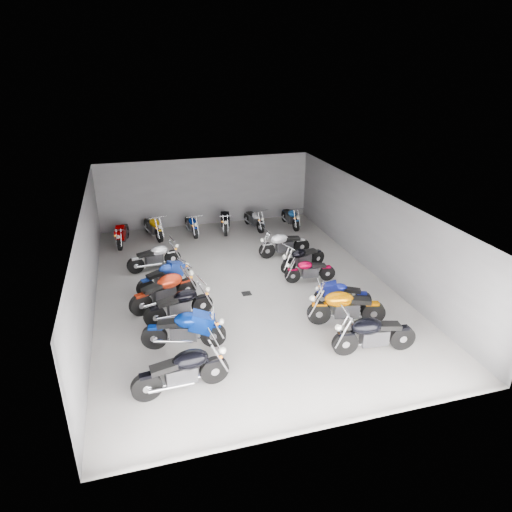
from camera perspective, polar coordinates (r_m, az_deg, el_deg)
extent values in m
plane|color=#9D9B95|center=(16.20, -1.64, -3.92)|extent=(14.00, 14.00, 0.00)
cube|color=slate|center=(22.02, -6.23, 8.00)|extent=(10.00, 0.10, 3.20)
cube|color=slate|center=(15.21, -20.29, -0.72)|extent=(0.10, 14.00, 3.20)
cube|color=slate|center=(17.34, 14.55, 2.99)|extent=(0.10, 14.00, 3.20)
cube|color=black|center=(14.98, -1.78, 7.06)|extent=(10.00, 14.00, 0.04)
cube|color=black|center=(15.77, -1.19, -4.71)|extent=(0.32, 0.32, 0.01)
cylinder|color=black|center=(11.70, -5.24, -14.01)|extent=(0.75, 0.23, 0.73)
cylinder|color=black|center=(11.46, -13.51, -15.64)|extent=(0.75, 0.26, 0.73)
cube|color=#2D2D30|center=(11.48, -9.36, -14.40)|extent=(0.78, 0.43, 0.46)
ellipsoid|color=black|center=(11.30, -8.21, -12.68)|extent=(0.83, 0.55, 0.41)
cube|color=black|center=(11.24, -11.33, -13.47)|extent=(0.73, 0.40, 0.21)
cylinder|color=black|center=(12.99, -5.37, -9.80)|extent=(0.73, 0.29, 0.72)
cylinder|color=black|center=(13.15, -12.59, -9.87)|extent=(0.74, 0.31, 0.72)
cube|color=#2D2D30|center=(12.99, -9.03, -9.44)|extent=(0.79, 0.48, 0.45)
ellipsoid|color=navy|center=(12.77, -8.02, -8.07)|extent=(0.84, 0.60, 0.41)
cube|color=black|center=(12.86, -10.74, -8.27)|extent=(0.74, 0.45, 0.20)
cylinder|color=black|center=(14.54, -6.75, -6.04)|extent=(0.69, 0.28, 0.67)
cylinder|color=black|center=(14.13, -12.52, -7.42)|extent=(0.69, 0.30, 0.67)
cube|color=#2D2D30|center=(14.26, -9.62, -6.36)|extent=(0.74, 0.46, 0.42)
ellipsoid|color=black|center=(14.16, -8.83, -4.97)|extent=(0.79, 0.57, 0.38)
cube|color=black|center=(14.03, -11.00, -5.62)|extent=(0.69, 0.43, 0.19)
cylinder|color=black|center=(15.47, -8.74, -4.09)|extent=(0.73, 0.43, 0.73)
cylinder|color=black|center=(14.82, -14.22, -5.92)|extent=(0.74, 0.45, 0.73)
cube|color=#2D2D30|center=(15.07, -11.45, -4.61)|extent=(0.82, 0.61, 0.46)
ellipsoid|color=#AB250E|center=(15.01, -10.72, -3.10)|extent=(0.90, 0.73, 0.41)
cube|color=black|center=(14.78, -12.79, -3.93)|extent=(0.77, 0.57, 0.21)
cylinder|color=black|center=(16.50, -9.16, -2.46)|extent=(0.64, 0.38, 0.64)
cylinder|color=black|center=(15.91, -13.63, -3.89)|extent=(0.65, 0.39, 0.64)
cube|color=#2D2D30|center=(16.15, -11.38, -2.85)|extent=(0.71, 0.53, 0.40)
ellipsoid|color=navy|center=(16.10, -10.79, -1.61)|extent=(0.78, 0.64, 0.36)
cube|color=black|center=(15.90, -12.46, -2.26)|extent=(0.67, 0.50, 0.18)
cylinder|color=black|center=(18.01, -10.39, -0.24)|extent=(0.65, 0.27, 0.64)
cylinder|color=black|center=(17.68, -14.82, -1.14)|extent=(0.66, 0.28, 0.64)
cube|color=#2D2D30|center=(17.79, -12.61, -0.39)|extent=(0.70, 0.43, 0.40)
ellipsoid|color=silver|center=(17.72, -12.02, 0.69)|extent=(0.75, 0.54, 0.36)
cube|color=black|center=(17.61, -13.68, 0.24)|extent=(0.65, 0.40, 0.18)
cylinder|color=black|center=(12.83, 11.07, -10.64)|extent=(0.74, 0.23, 0.73)
cylinder|color=black|center=(13.45, 17.78, -9.68)|extent=(0.74, 0.25, 0.73)
cube|color=#2D2D30|center=(13.05, 14.56, -9.75)|extent=(0.77, 0.42, 0.45)
ellipsoid|color=black|center=(12.77, 13.68, -8.53)|extent=(0.82, 0.54, 0.41)
cube|color=black|center=(13.03, 16.19, -8.37)|extent=(0.72, 0.39, 0.21)
cylinder|color=black|center=(14.05, 7.87, -7.10)|extent=(0.74, 0.33, 0.73)
cylinder|color=black|center=(14.40, 14.42, -6.87)|extent=(0.75, 0.35, 0.73)
cube|color=#2D2D30|center=(14.15, 11.23, -6.60)|extent=(0.80, 0.52, 0.46)
ellipsoid|color=#C96800|center=(13.92, 10.33, -5.34)|extent=(0.86, 0.64, 0.41)
cube|color=black|center=(14.07, 12.78, -5.43)|extent=(0.75, 0.48, 0.21)
cylinder|color=black|center=(15.05, 8.25, -5.23)|extent=(0.58, 0.32, 0.57)
cylinder|color=black|center=(15.19, 13.18, -5.37)|extent=(0.58, 0.33, 0.57)
cube|color=#2D2D30|center=(15.07, 10.75, -5.01)|extent=(0.64, 0.46, 0.36)
ellipsoid|color=navy|center=(14.91, 10.08, -4.01)|extent=(0.70, 0.55, 0.32)
cube|color=black|center=(14.98, 11.92, -4.19)|extent=(0.60, 0.43, 0.16)
cylinder|color=black|center=(16.44, 4.59, -2.45)|extent=(0.58, 0.18, 0.57)
cylinder|color=black|center=(16.77, 8.88, -2.11)|extent=(0.58, 0.20, 0.57)
cube|color=#2D2D30|center=(16.56, 6.77, -2.00)|extent=(0.61, 0.33, 0.36)
ellipsoid|color=maroon|center=(16.39, 6.16, -1.16)|extent=(0.64, 0.42, 0.32)
cube|color=black|center=(16.53, 7.77, -1.15)|extent=(0.57, 0.31, 0.16)
cylinder|color=black|center=(17.07, 4.07, -1.31)|extent=(0.63, 0.31, 0.62)
cylinder|color=black|center=(17.90, 7.63, -0.23)|extent=(0.64, 0.33, 0.62)
cube|color=#2D2D30|center=(17.44, 5.90, -0.46)|extent=(0.69, 0.47, 0.39)
ellipsoid|color=black|center=(17.18, 5.40, 0.32)|extent=(0.75, 0.58, 0.35)
cube|color=black|center=(17.51, 6.72, 0.58)|extent=(0.65, 0.44, 0.18)
cylinder|color=black|center=(18.37, 1.38, 0.69)|extent=(0.67, 0.16, 0.66)
cylinder|color=black|center=(18.89, 5.68, 1.25)|extent=(0.67, 0.19, 0.66)
cube|color=#2D2D30|center=(18.58, 3.57, 1.27)|extent=(0.69, 0.34, 0.42)
ellipsoid|color=#BABBC0|center=(18.37, 2.93, 2.14)|extent=(0.72, 0.45, 0.37)
cube|color=black|center=(18.59, 4.54, 2.22)|extent=(0.64, 0.32, 0.19)
cylinder|color=black|center=(19.97, -16.65, 1.53)|extent=(0.24, 0.63, 0.62)
cylinder|color=black|center=(21.25, -15.94, 2.95)|extent=(0.26, 0.64, 0.62)
cube|color=#2D2D30|center=(20.57, -16.31, 2.51)|extent=(0.41, 0.67, 0.39)
ellipsoid|color=#970102|center=(20.27, -16.52, 3.11)|extent=(0.51, 0.72, 0.35)
cube|color=black|center=(20.76, -16.24, 3.52)|extent=(0.38, 0.63, 0.18)
cylinder|color=black|center=(20.40, -11.99, 2.55)|extent=(0.31, 0.66, 0.65)
cylinder|color=black|center=(21.72, -13.37, 3.72)|extent=(0.33, 0.67, 0.65)
cube|color=#2D2D30|center=(21.02, -12.73, 3.41)|extent=(0.47, 0.72, 0.41)
ellipsoid|color=#F6AF06|center=(20.72, -12.60, 4.08)|extent=(0.58, 0.78, 0.37)
cube|color=black|center=(21.22, -13.10, 4.38)|extent=(0.44, 0.67, 0.18)
cylinder|color=black|center=(20.56, -7.61, 2.95)|extent=(0.18, 0.60, 0.59)
cylinder|color=black|center=(21.79, -8.51, 4.09)|extent=(0.20, 0.60, 0.59)
cube|color=#2D2D30|center=(21.14, -8.08, 3.77)|extent=(0.34, 0.63, 0.37)
ellipsoid|color=navy|center=(20.86, -7.99, 4.36)|extent=(0.43, 0.66, 0.33)
cube|color=black|center=(21.33, -8.32, 4.67)|extent=(0.32, 0.59, 0.17)
cylinder|color=black|center=(20.75, -3.82, 3.38)|extent=(0.24, 0.66, 0.65)
cylinder|color=black|center=(22.13, -4.00, 4.69)|extent=(0.26, 0.66, 0.65)
cube|color=#2D2D30|center=(21.40, -3.92, 4.31)|extent=(0.41, 0.70, 0.40)
ellipsoid|color=black|center=(21.09, -3.92, 4.94)|extent=(0.51, 0.74, 0.36)
cube|color=black|center=(21.62, -3.98, 5.30)|extent=(0.38, 0.65, 0.18)
cylinder|color=black|center=(21.05, 0.57, 3.67)|extent=(0.23, 0.61, 0.60)
cylinder|color=black|center=(22.19, -1.04, 4.73)|extent=(0.25, 0.61, 0.60)
cube|color=#2D2D30|center=(21.59, -0.25, 4.45)|extent=(0.39, 0.65, 0.37)
ellipsoid|color=#9FA0A6|center=(21.32, -0.01, 5.04)|extent=(0.49, 0.69, 0.34)
cube|color=black|center=(21.76, -0.61, 5.33)|extent=(0.36, 0.61, 0.17)
cylinder|color=black|center=(21.35, 5.03, 3.88)|extent=(0.15, 0.61, 0.61)
cylinder|color=black|center=(22.55, 3.65, 5.01)|extent=(0.17, 0.61, 0.61)
cube|color=#2D2D30|center=(21.92, 4.32, 4.70)|extent=(0.31, 0.63, 0.38)
ellipsoid|color=navy|center=(21.64, 4.56, 5.28)|extent=(0.41, 0.66, 0.34)
cube|color=black|center=(22.10, 4.04, 5.59)|extent=(0.29, 0.59, 0.17)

